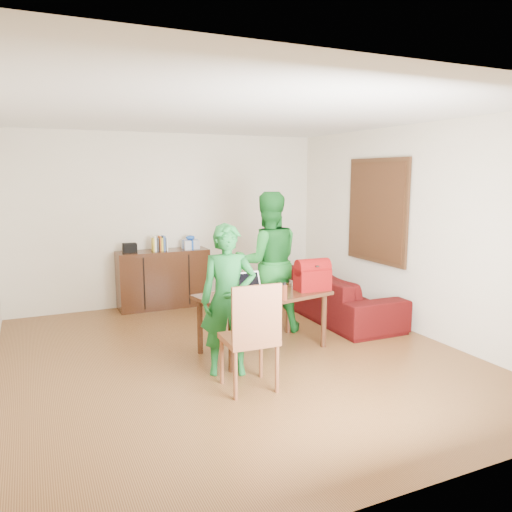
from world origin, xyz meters
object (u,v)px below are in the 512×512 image
chair (249,358)px  laptop (254,292)px  table (263,300)px  person_far (268,262)px  bottle (284,292)px  person_near (228,300)px  red_bag (312,278)px  sofa (335,294)px

chair → laptop: size_ratio=2.83×
table → person_far: bearing=49.1°
person_far → bottle: person_far is taller
person_near → person_far: size_ratio=0.85×
laptop → bottle: 0.40m
chair → bottle: chair is taller
table → red_bag: (0.61, -0.10, 0.23)m
person_far → laptop: bearing=66.4°
red_bag → sofa: 1.45m
chair → person_near: person_near is taller
person_far → sofa: (1.18, 0.18, -0.59)m
table → laptop: (-0.15, -0.07, 0.13)m
laptop → sofa: (1.72, 0.92, -0.41)m
red_bag → bottle: bearing=-147.2°
person_far → red_bag: (0.22, -0.77, -0.08)m
table → chair: 1.13m
person_far → bottle: (-0.32, -1.08, -0.13)m
chair → bottle: 0.96m
person_near → person_far: 1.53m
table → red_bag: size_ratio=3.99×
chair → table: bearing=60.2°
person_near → red_bag: (1.23, 0.37, 0.06)m
table → sofa: (1.57, 0.85, -0.28)m
chair → sofa: size_ratio=0.47×
sofa → chair: bearing=130.7°
person_far → laptop: person_far is taller
laptop → red_bag: red_bag is taller
laptop → red_bag: 0.76m
chair → sofa: (2.16, 1.77, 0.02)m
person_near → laptop: 0.62m
person_near → sofa: (2.19, 1.32, -0.45)m
red_bag → sofa: bearing=47.6°
chair → red_bag: size_ratio=2.65×
person_far → chair: bearing=71.1°
chair → person_near: (-0.04, 0.45, 0.47)m
laptop → sofa: laptop is taller
laptop → person_far: bearing=47.7°
red_bag → chair: bearing=-142.0°
bottle → red_bag: 0.62m
bottle → sofa: size_ratio=0.09×
table → laptop: laptop is taller
chair → sofa: bearing=41.9°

